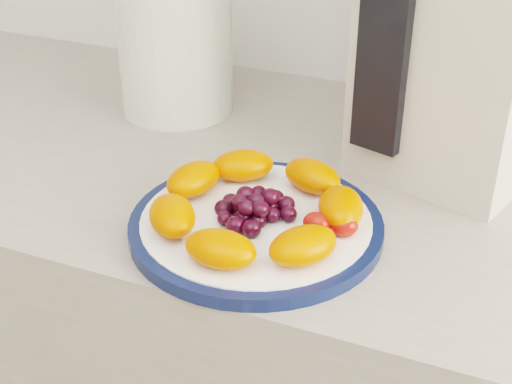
% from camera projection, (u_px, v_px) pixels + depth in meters
% --- Properties ---
extents(plate_rim, '(0.28, 0.28, 0.01)m').
position_uv_depth(plate_rim, '(256.00, 226.00, 0.78)').
color(plate_rim, '#0C173C').
rests_on(plate_rim, counter).
extents(plate_face, '(0.25, 0.25, 0.02)m').
position_uv_depth(plate_face, '(256.00, 225.00, 0.78)').
color(plate_face, white).
rests_on(plate_face, counter).
extents(canister, '(0.16, 0.16, 0.20)m').
position_uv_depth(canister, '(175.00, 45.00, 1.02)').
color(canister, '#4B6223').
rests_on(canister, counter).
extents(appliance_body, '(0.27, 0.32, 0.35)m').
position_uv_depth(appliance_body, '(482.00, 26.00, 0.85)').
color(appliance_body, beige).
rests_on(appliance_body, counter).
extents(appliance_panel, '(0.06, 0.04, 0.26)m').
position_uv_depth(appliance_panel, '(385.00, 43.00, 0.78)').
color(appliance_panel, black).
rests_on(appliance_panel, appliance_body).
extents(fruit_plate, '(0.24, 0.23, 0.04)m').
position_uv_depth(fruit_plate, '(258.00, 205.00, 0.76)').
color(fruit_plate, '#D84200').
rests_on(fruit_plate, plate_face).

